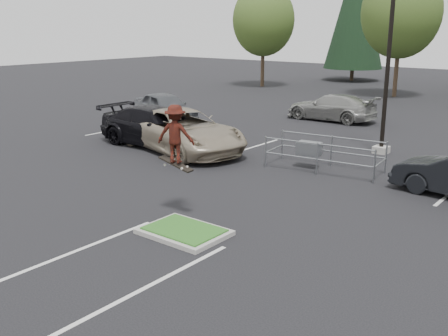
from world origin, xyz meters
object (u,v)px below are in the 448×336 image
Objects in this scene: decid_a at (264,22)px; cart_corral at (313,149)px; car_l_grey at (165,108)px; light_pole at (390,45)px; conif_a at (356,6)px; skateboarder at (175,134)px; car_l_tan at (183,131)px; decid_b at (401,15)px; car_l_black at (158,127)px; car_far_silver at (331,107)px.

decid_a is 28.53m from cart_corral.
decid_a is 20.04m from car_l_grey.
light_pole reaches higher than cart_corral.
skateboarder is at bearing -71.83° from conif_a.
conif_a is at bearing 27.00° from car_l_tan.
decid_a is 1.79× the size of car_l_grey.
skateboarder is (-0.59, -6.94, 1.62)m from cart_corral.
decid_b reaches higher than car_l_tan.
conif_a reaches higher than car_l_tan.
car_l_black is (-1.50, 0.00, -0.02)m from car_l_tan.
skateboarder is at bearing -131.73° from car_l_black.
car_far_silver is (1.01, -12.53, -5.28)m from decid_b.
car_l_grey is (-5.53, 4.50, -0.06)m from car_l_tan.
decid_b is at bearing 2.39° from decid_a.
car_l_black is at bearing -94.84° from decid_b.
car_l_grey is (-12.53, -0.50, -3.71)m from light_pole.
conif_a reaches higher than cart_corral.
car_l_grey reaches higher than cart_corral.
decid_b reaches higher than car_l_grey.
light_pole is 5.43× the size of skateboarder.
decid_a is (-18.51, 18.03, 1.02)m from light_pole.
decid_b is at bearing 109.35° from light_pole.
decid_b reaches higher than cart_corral.
car_far_silver is (1.50, 11.00, -0.15)m from car_l_tan.
conif_a is at bearing 117.38° from light_pole.
car_l_tan is at bearing -8.57° from car_far_silver.
conif_a reaches higher than decid_b.
light_pole is 1.14× the size of decid_a.
decid_a is 2.01× the size of cart_corral.
conif_a is at bearing 105.96° from cart_corral.
cart_corral is 0.85× the size of car_far_silver.
car_l_grey is (-11.41, 3.56, 0.08)m from cart_corral.
car_l_black is 1.23× the size of car_l_grey.
skateboarder reaches higher than car_l_grey.
light_pole is 19.70m from decid_b.
cart_corral is 0.73× the size of car_l_black.
light_pole is 31.63m from conif_a.
conif_a is 6.97× the size of skateboarder.
light_pole is 8.98m from car_far_silver.
skateboarder is 0.36× the size of car_far_silver.
car_l_tan is (-0.49, -23.53, -5.13)m from decid_b.
car_l_grey is 9.57m from car_far_silver.
car_l_black is 1.17× the size of car_far_silver.
car_l_black is (6.00, -33.00, -6.21)m from conif_a.
decid_b reaches higher than skateboarder.
car_l_tan is at bearing -63.45° from decid_a.
car_l_grey is at bearing -68.54° from skateboarder.
decid_a is 25.55m from car_l_black.
decid_b is at bearing 13.00° from car_l_tan.
conif_a is 34.40m from car_l_tan.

